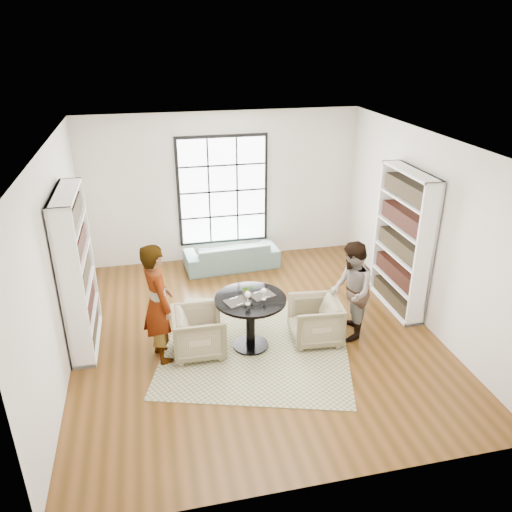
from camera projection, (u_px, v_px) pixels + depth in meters
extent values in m
plane|color=brown|center=(255.00, 332.00, 7.92)|extent=(6.00, 6.00, 0.00)
plane|color=silver|center=(223.00, 188.00, 9.97)|extent=(5.50, 0.00, 5.50)
plane|color=silver|center=(57.00, 263.00, 6.76)|extent=(0.00, 6.00, 6.00)
plane|color=silver|center=(425.00, 231.00, 7.85)|extent=(0.00, 6.00, 6.00)
plane|color=silver|center=(324.00, 369.00, 4.64)|extent=(5.50, 0.00, 5.50)
plane|color=white|center=(255.00, 143.00, 6.68)|extent=(6.00, 6.00, 0.00)
cube|color=black|center=(223.00, 191.00, 9.97)|extent=(1.82, 0.06, 2.22)
cube|color=white|center=(223.00, 191.00, 9.94)|extent=(1.70, 0.02, 2.10)
cube|color=tan|center=(256.00, 345.00, 7.59)|extent=(3.40, 3.40, 0.01)
cylinder|color=black|center=(251.00, 345.00, 7.56)|extent=(0.54, 0.54, 0.04)
cylinder|color=black|center=(251.00, 323.00, 7.40)|extent=(0.13, 0.13, 0.75)
cylinder|color=black|center=(250.00, 299.00, 7.23)|extent=(1.05, 1.05, 0.04)
imported|color=slate|center=(232.00, 255.00, 10.00)|extent=(1.90, 0.86, 0.54)
imported|color=tan|center=(199.00, 332.00, 7.30)|extent=(0.77, 0.75, 0.69)
imported|color=tan|center=(315.00, 321.00, 7.60)|extent=(0.81, 0.79, 0.68)
imported|color=gray|center=(158.00, 303.00, 6.96)|extent=(0.60, 0.75, 1.79)
imported|color=gray|center=(351.00, 291.00, 7.52)|extent=(0.77, 0.88, 1.56)
cube|color=#282623|center=(237.00, 301.00, 7.13)|extent=(0.41, 0.36, 0.01)
cube|color=#282623|center=(262.00, 295.00, 7.31)|extent=(0.41, 0.36, 0.01)
cylinder|color=silver|center=(248.00, 304.00, 7.07)|extent=(0.07, 0.07, 0.01)
cylinder|color=silver|center=(248.00, 300.00, 7.04)|extent=(0.01, 0.01, 0.12)
sphere|color=maroon|center=(248.00, 295.00, 7.01)|extent=(0.09, 0.09, 0.09)
ellipsoid|color=white|center=(248.00, 295.00, 7.01)|extent=(0.09, 0.09, 0.10)
cylinder|color=silver|center=(264.00, 299.00, 7.19)|extent=(0.07, 0.07, 0.01)
cylinder|color=silver|center=(264.00, 296.00, 7.17)|extent=(0.01, 0.01, 0.10)
sphere|color=maroon|center=(264.00, 291.00, 7.14)|extent=(0.08, 0.08, 0.08)
ellipsoid|color=white|center=(264.00, 291.00, 7.14)|extent=(0.08, 0.08, 0.09)
imported|color=gray|center=(247.00, 291.00, 7.21)|extent=(0.21, 0.19, 0.19)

